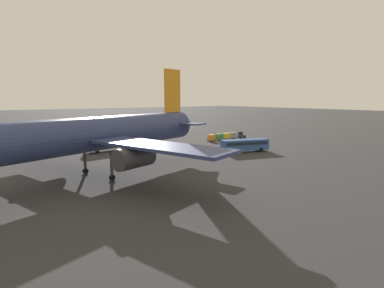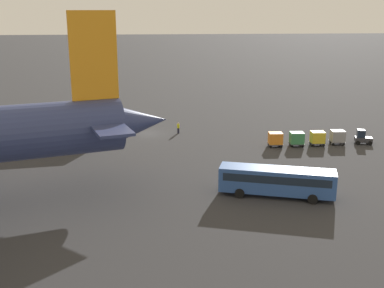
% 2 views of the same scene
% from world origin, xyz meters
% --- Properties ---
extents(ground_plane, '(600.00, 600.00, 0.00)m').
position_xyz_m(ground_plane, '(0.00, 0.00, 0.00)').
color(ground_plane, '#2D2D30').
extents(shuttle_bus_near, '(11.58, 3.97, 3.23)m').
position_xyz_m(shuttle_bus_near, '(13.49, 7.01, 1.94)').
color(shuttle_bus_near, white).
rests_on(shuttle_bus_near, ground).
extents(shuttle_bus_far, '(12.17, 6.07, 3.03)m').
position_xyz_m(shuttle_bus_far, '(-13.18, 27.57, 1.83)').
color(shuttle_bus_far, '#2D5199').
rests_on(shuttle_bus_far, ground).
extents(baggage_tug, '(2.65, 2.15, 2.10)m').
position_xyz_m(baggage_tug, '(-30.97, 8.80, 0.94)').
color(baggage_tug, '#333338').
rests_on(baggage_tug, ground).
extents(worker_person, '(0.38, 0.38, 1.74)m').
position_xyz_m(worker_person, '(-4.59, 0.23, 0.87)').
color(worker_person, '#1E1E2D').
rests_on(worker_person, ground).
extents(cargo_cart_grey, '(2.10, 1.80, 2.06)m').
position_xyz_m(cargo_cart_grey, '(-27.20, 8.75, 1.19)').
color(cargo_cart_grey, '#38383D').
rests_on(cargo_cart_grey, ground).
extents(cargo_cart_yellow, '(2.10, 1.80, 2.06)m').
position_xyz_m(cargo_cart_yellow, '(-24.10, 9.07, 1.19)').
color(cargo_cart_yellow, '#38383D').
rests_on(cargo_cart_yellow, ground).
extents(cargo_cart_green, '(2.10, 1.80, 2.06)m').
position_xyz_m(cargo_cart_green, '(-21.01, 9.18, 1.19)').
color(cargo_cart_green, '#38383D').
rests_on(cargo_cart_green, ground).
extents(cargo_cart_orange, '(2.10, 1.80, 2.06)m').
position_xyz_m(cargo_cart_orange, '(-17.91, 9.13, 1.19)').
color(cargo_cart_orange, '#38383D').
rests_on(cargo_cart_orange, ground).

